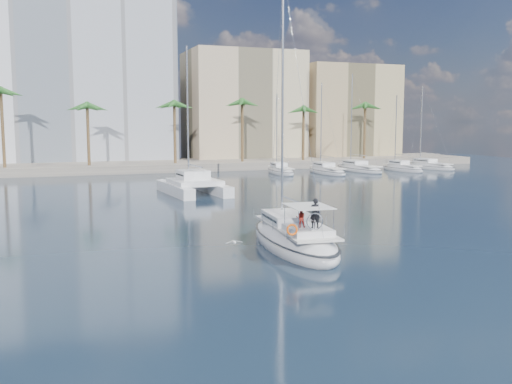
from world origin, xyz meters
name	(u,v)px	position (x,y,z in m)	size (l,w,h in m)	color
ground	(272,255)	(0.00, 0.00, 0.00)	(160.00, 160.00, 0.00)	black
quay	(128,166)	(0.00, 61.00, 0.60)	(120.00, 14.00, 1.20)	gray
building_modern	(43,83)	(-12.00, 73.00, 14.00)	(42.00, 16.00, 28.00)	silver
building_beige	(243,108)	(22.00, 70.00, 10.00)	(20.00, 14.00, 20.00)	tan
building_tan_right	(345,114)	(42.00, 68.00, 9.00)	(18.00, 12.00, 18.00)	tan
palm_centre	(130,103)	(0.00, 57.00, 10.28)	(3.60, 3.60, 12.30)	brown
palm_right	(335,105)	(34.00, 57.00, 10.28)	(3.60, 3.60, 12.30)	brown
main_sloop	(294,238)	(2.01, 1.50, 0.53)	(4.88, 12.08, 17.48)	silver
catamaran	(193,183)	(2.50, 28.73, 1.11)	(5.94, 10.80, 15.45)	silver
seagull	(234,242)	(-1.55, 2.20, 0.43)	(1.06, 0.45, 0.20)	silver
moored_yacht_a	(281,174)	(20.00, 47.00, 0.00)	(2.72, 9.35, 11.90)	silver
moored_yacht_b	(327,174)	(26.50, 45.00, 0.00)	(3.14, 10.78, 13.72)	silver
moored_yacht_c	(359,171)	(33.00, 47.00, 0.00)	(3.55, 12.21, 15.54)	silver
moored_yacht_d	(402,171)	(39.50, 45.00, 0.00)	(2.72, 9.35, 11.90)	silver
moored_yacht_e	(429,169)	(46.00, 47.00, 0.00)	(3.14, 10.78, 13.72)	silver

